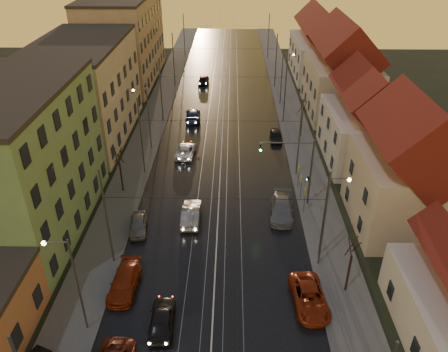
# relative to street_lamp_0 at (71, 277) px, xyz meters

# --- Properties ---
(road) EXTENTS (16.00, 120.00, 0.04)m
(road) POSITION_rel_street_lamp_0_xyz_m (9.10, 38.00, -4.87)
(road) COLOR black
(road) RESTS_ON ground
(sidewalk_left) EXTENTS (4.00, 120.00, 0.15)m
(sidewalk_left) POSITION_rel_street_lamp_0_xyz_m (-0.90, 38.00, -4.81)
(sidewalk_left) COLOR #4C4C4C
(sidewalk_left) RESTS_ON ground
(sidewalk_right) EXTENTS (4.00, 120.00, 0.15)m
(sidewalk_right) POSITION_rel_street_lamp_0_xyz_m (19.10, 38.00, -4.81)
(sidewalk_right) COLOR #4C4C4C
(sidewalk_right) RESTS_ON ground
(tram_rail_0) EXTENTS (0.06, 120.00, 0.03)m
(tram_rail_0) POSITION_rel_street_lamp_0_xyz_m (6.90, 38.00, -4.83)
(tram_rail_0) COLOR gray
(tram_rail_0) RESTS_ON road
(tram_rail_1) EXTENTS (0.06, 120.00, 0.03)m
(tram_rail_1) POSITION_rel_street_lamp_0_xyz_m (8.33, 38.00, -4.83)
(tram_rail_1) COLOR gray
(tram_rail_1) RESTS_ON road
(tram_rail_2) EXTENTS (0.06, 120.00, 0.03)m
(tram_rail_2) POSITION_rel_street_lamp_0_xyz_m (9.87, 38.00, -4.83)
(tram_rail_2) COLOR gray
(tram_rail_2) RESTS_ON road
(tram_rail_3) EXTENTS (0.06, 120.00, 0.03)m
(tram_rail_3) POSITION_rel_street_lamp_0_xyz_m (11.30, 38.00, -4.83)
(tram_rail_3) COLOR gray
(tram_rail_3) RESTS_ON road
(apartment_left_1) EXTENTS (10.00, 18.00, 13.00)m
(apartment_left_1) POSITION_rel_street_lamp_0_xyz_m (-8.40, 12.00, 1.61)
(apartment_left_1) COLOR #618756
(apartment_left_1) RESTS_ON ground
(apartment_left_2) EXTENTS (10.00, 20.00, 12.00)m
(apartment_left_2) POSITION_rel_street_lamp_0_xyz_m (-8.40, 32.00, 1.11)
(apartment_left_2) COLOR tan
(apartment_left_2) RESTS_ON ground
(apartment_left_3) EXTENTS (10.00, 24.00, 14.00)m
(apartment_left_3) POSITION_rel_street_lamp_0_xyz_m (-8.40, 56.00, 2.11)
(apartment_left_3) COLOR #957B60
(apartment_left_3) RESTS_ON ground
(house_right_1) EXTENTS (8.67, 10.20, 10.80)m
(house_right_1) POSITION_rel_street_lamp_0_xyz_m (26.10, 13.00, 0.56)
(house_right_1) COLOR beige
(house_right_1) RESTS_ON ground
(house_right_2) EXTENTS (9.18, 12.24, 9.20)m
(house_right_2) POSITION_rel_street_lamp_0_xyz_m (26.10, 26.00, -0.24)
(house_right_2) COLOR silver
(house_right_2) RESTS_ON ground
(house_right_3) EXTENTS (9.18, 14.28, 11.50)m
(house_right_3) POSITION_rel_street_lamp_0_xyz_m (26.10, 41.00, 0.92)
(house_right_3) COLOR beige
(house_right_3) RESTS_ON ground
(house_right_4) EXTENTS (9.18, 16.32, 10.00)m
(house_right_4) POSITION_rel_street_lamp_0_xyz_m (26.10, 59.00, 0.16)
(house_right_4) COLOR silver
(house_right_4) RESTS_ON ground
(catenary_pole_l_1) EXTENTS (0.16, 0.16, 9.00)m
(catenary_pole_l_1) POSITION_rel_street_lamp_0_xyz_m (0.50, 7.00, -0.39)
(catenary_pole_l_1) COLOR #595B60
(catenary_pole_l_1) RESTS_ON ground
(catenary_pole_r_1) EXTENTS (0.16, 0.16, 9.00)m
(catenary_pole_r_1) POSITION_rel_street_lamp_0_xyz_m (17.70, 7.00, -0.39)
(catenary_pole_r_1) COLOR #595B60
(catenary_pole_r_1) RESTS_ON ground
(catenary_pole_l_2) EXTENTS (0.16, 0.16, 9.00)m
(catenary_pole_l_2) POSITION_rel_street_lamp_0_xyz_m (0.50, 22.00, -0.39)
(catenary_pole_l_2) COLOR #595B60
(catenary_pole_l_2) RESTS_ON ground
(catenary_pole_r_2) EXTENTS (0.16, 0.16, 9.00)m
(catenary_pole_r_2) POSITION_rel_street_lamp_0_xyz_m (17.70, 22.00, -0.39)
(catenary_pole_r_2) COLOR #595B60
(catenary_pole_r_2) RESTS_ON ground
(catenary_pole_l_3) EXTENTS (0.16, 0.16, 9.00)m
(catenary_pole_l_3) POSITION_rel_street_lamp_0_xyz_m (0.50, 37.00, -0.39)
(catenary_pole_l_3) COLOR #595B60
(catenary_pole_l_3) RESTS_ON ground
(catenary_pole_r_3) EXTENTS (0.16, 0.16, 9.00)m
(catenary_pole_r_3) POSITION_rel_street_lamp_0_xyz_m (17.70, 37.00, -0.39)
(catenary_pole_r_3) COLOR #595B60
(catenary_pole_r_3) RESTS_ON ground
(catenary_pole_l_4) EXTENTS (0.16, 0.16, 9.00)m
(catenary_pole_l_4) POSITION_rel_street_lamp_0_xyz_m (0.50, 52.00, -0.39)
(catenary_pole_l_4) COLOR #595B60
(catenary_pole_l_4) RESTS_ON ground
(catenary_pole_r_4) EXTENTS (0.16, 0.16, 9.00)m
(catenary_pole_r_4) POSITION_rel_street_lamp_0_xyz_m (17.70, 52.00, -0.39)
(catenary_pole_r_4) COLOR #595B60
(catenary_pole_r_4) RESTS_ON ground
(catenary_pole_l_5) EXTENTS (0.16, 0.16, 9.00)m
(catenary_pole_l_5) POSITION_rel_street_lamp_0_xyz_m (0.50, 70.00, -0.39)
(catenary_pole_l_5) COLOR #595B60
(catenary_pole_l_5) RESTS_ON ground
(catenary_pole_r_5) EXTENTS (0.16, 0.16, 9.00)m
(catenary_pole_r_5) POSITION_rel_street_lamp_0_xyz_m (17.70, 70.00, -0.39)
(catenary_pole_r_5) COLOR #595B60
(catenary_pole_r_5) RESTS_ON ground
(street_lamp_0) EXTENTS (1.75, 0.32, 8.00)m
(street_lamp_0) POSITION_rel_street_lamp_0_xyz_m (0.00, 0.00, 0.00)
(street_lamp_0) COLOR #595B60
(street_lamp_0) RESTS_ON ground
(street_lamp_1) EXTENTS (1.75, 0.32, 8.00)m
(street_lamp_1) POSITION_rel_street_lamp_0_xyz_m (18.21, 8.00, 0.00)
(street_lamp_1) COLOR #595B60
(street_lamp_1) RESTS_ON ground
(street_lamp_2) EXTENTS (1.75, 0.32, 8.00)m
(street_lamp_2) POSITION_rel_street_lamp_0_xyz_m (0.00, 28.00, 0.00)
(street_lamp_2) COLOR #595B60
(street_lamp_2) RESTS_ON ground
(street_lamp_3) EXTENTS (1.75, 0.32, 8.00)m
(street_lamp_3) POSITION_rel_street_lamp_0_xyz_m (18.21, 44.00, 0.00)
(street_lamp_3) COLOR #595B60
(street_lamp_3) RESTS_ON ground
(traffic_light_mast) EXTENTS (5.30, 0.32, 7.20)m
(traffic_light_mast) POSITION_rel_street_lamp_0_xyz_m (17.10, 16.00, -0.29)
(traffic_light_mast) COLOR #595B60
(traffic_light_mast) RESTS_ON ground
(bare_tree_0) EXTENTS (1.09, 1.09, 5.11)m
(bare_tree_0) POSITION_rel_street_lamp_0_xyz_m (-1.09, 18.00, -2.40)
(bare_tree_0) COLOR black
(bare_tree_0) RESTS_ON ground
(bare_tree_1) EXTENTS (1.09, 1.09, 5.11)m
(bare_tree_1) POSITION_rel_street_lamp_0_xyz_m (19.31, 4.00, -2.40)
(bare_tree_1) COLOR black
(bare_tree_1) RESTS_ON ground
(bare_tree_2) EXTENTS (1.09, 1.09, 5.11)m
(bare_tree_2) POSITION_rel_street_lamp_0_xyz_m (19.51, 32.00, -2.40)
(bare_tree_2) COLOR black
(bare_tree_2) RESTS_ON ground
(driving_car_0) EXTENTS (1.85, 4.29, 1.44)m
(driving_car_0) POSITION_rel_street_lamp_0_xyz_m (5.56, 0.36, -4.16)
(driving_car_0) COLOR black
(driving_car_0) RESTS_ON ground
(driving_car_1) EXTENTS (1.68, 4.80, 1.58)m
(driving_car_1) POSITION_rel_street_lamp_0_xyz_m (6.58, 13.00, -4.10)
(driving_car_1) COLOR gray
(driving_car_1) RESTS_ON ground
(driving_car_2) EXTENTS (2.43, 4.77, 1.29)m
(driving_car_2) POSITION_rel_street_lamp_0_xyz_m (4.75, 26.45, -4.24)
(driving_car_2) COLOR white
(driving_car_2) RESTS_ON ground
(driving_car_3) EXTENTS (2.39, 5.24, 1.49)m
(driving_car_3) POSITION_rel_street_lamp_0_xyz_m (4.80, 37.30, -4.14)
(driving_car_3) COLOR #18284A
(driving_car_3) RESTS_ON ground
(driving_car_4) EXTENTS (1.84, 4.25, 1.43)m
(driving_car_4) POSITION_rel_street_lamp_0_xyz_m (5.34, 53.63, -4.17)
(driving_car_4) COLOR black
(driving_car_4) RESTS_ON ground
(parked_left_2) EXTENTS (2.17, 4.91, 1.40)m
(parked_left_2) POSITION_rel_street_lamp_0_xyz_m (2.14, 3.91, -4.18)
(parked_left_2) COLOR maroon
(parked_left_2) RESTS_ON ground
(parked_left_3) EXTENTS (2.03, 3.99, 1.30)m
(parked_left_3) POSITION_rel_street_lamp_0_xyz_m (1.79, 11.38, -4.23)
(parked_left_3) COLOR gray
(parked_left_3) RESTS_ON ground
(parked_right_0) EXTENTS (2.74, 5.29, 1.42)m
(parked_right_0) POSITION_rel_street_lamp_0_xyz_m (16.24, 2.58, -4.17)
(parked_right_0) COLOR #962C0F
(parked_right_0) RESTS_ON ground
(parked_right_1) EXTENTS (2.62, 5.42, 1.52)m
(parked_right_1) POSITION_rel_street_lamp_0_xyz_m (15.30, 14.03, -4.13)
(parked_right_1) COLOR gray
(parked_right_1) RESTS_ON ground
(parked_right_2) EXTENTS (1.55, 3.74, 1.27)m
(parked_right_2) POSITION_rel_street_lamp_0_xyz_m (16.14, 30.80, -4.25)
(parked_right_2) COLOR black
(parked_right_2) RESTS_ON ground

